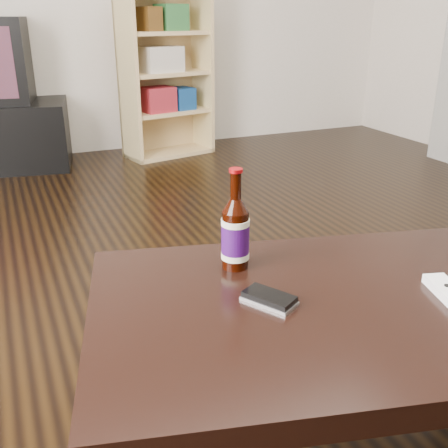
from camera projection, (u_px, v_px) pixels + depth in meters
name	position (u px, v px, depth m)	size (l,w,h in m)	color
floor	(307.00, 354.00, 1.71)	(5.00, 6.00, 0.01)	black
bookshelf	(164.00, 70.00, 3.89)	(0.71, 0.44, 1.23)	tan
coffee_table	(354.00, 320.00, 1.18)	(1.30, 0.95, 0.44)	black
beer_bottle	(235.00, 234.00, 1.27)	(0.08, 0.08, 0.25)	black
phone	(269.00, 299.00, 1.14)	(0.11, 0.13, 0.02)	#AAAAAD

